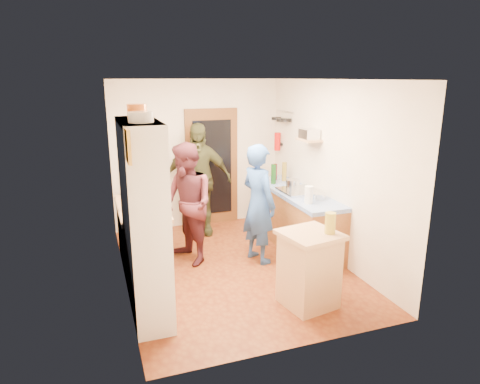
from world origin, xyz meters
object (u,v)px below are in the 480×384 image
person_hob (261,204)px  person_back (199,180)px  right_counter_base (295,219)px  person_left (187,203)px  island_base (309,271)px  hutch_body (144,221)px

person_hob → person_back: bearing=4.0°
person_back → right_counter_base: bearing=-24.6°
person_left → island_base: bearing=14.6°
island_base → person_hob: bearing=91.8°
person_back → person_hob: bearing=-54.9°
person_hob → person_left: (-1.01, 0.34, 0.01)m
hutch_body → person_back: bearing=62.9°
hutch_body → island_base: hutch_body is taller
hutch_body → person_left: bearing=58.9°
right_counter_base → person_back: bearing=142.5°
island_base → person_hob: (-0.04, 1.38, 0.44)m
right_counter_base → person_hob: (-0.74, -0.40, 0.45)m
right_counter_base → person_hob: person_hob is taller
right_counter_base → person_back: 1.74m
right_counter_base → person_hob: 0.95m
person_hob → hutch_body: bearing=99.0°
island_base → person_hob: size_ratio=0.50×
island_base → person_back: person_back is taller
hutch_body → right_counter_base: bearing=27.5°
person_left → person_hob: bearing=54.6°
island_base → person_left: size_ratio=0.49×
hutch_body → person_hob: hutch_body is taller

